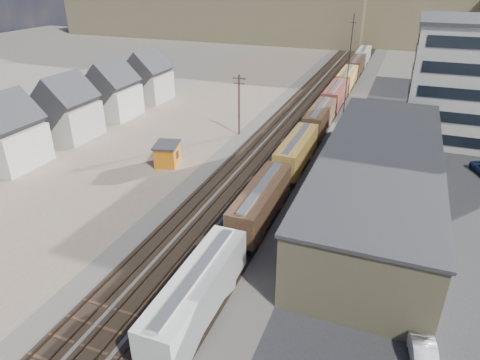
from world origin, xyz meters
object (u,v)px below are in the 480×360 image
(freight_train, at_px, (328,106))
(utility_pole_north, at_px, (239,104))
(parked_car_white, at_px, (423,356))
(maintenance_shed, at_px, (167,154))

(freight_train, height_order, utility_pole_north, utility_pole_north)
(parked_car_white, bearing_deg, maintenance_shed, 135.33)
(freight_train, relative_size, parked_car_white, 25.31)
(freight_train, relative_size, utility_pole_north, 11.97)
(maintenance_shed, bearing_deg, freight_train, 57.85)
(utility_pole_north, xyz_separation_m, maintenance_shed, (-5.09, -14.91, -3.71))
(freight_train, bearing_deg, maintenance_shed, -122.15)
(utility_pole_north, xyz_separation_m, parked_car_white, (28.81, -38.58, -4.52))
(freight_train, height_order, maintenance_shed, freight_train)
(utility_pole_north, height_order, parked_car_white, utility_pole_north)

